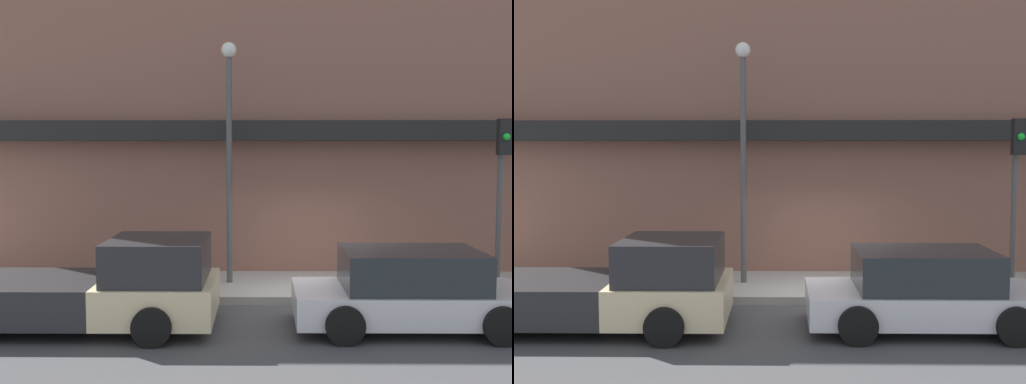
% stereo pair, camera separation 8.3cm
% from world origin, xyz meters
% --- Properties ---
extents(ground_plane, '(80.00, 80.00, 0.00)m').
position_xyz_m(ground_plane, '(0.00, 0.00, 0.00)').
color(ground_plane, '#424244').
extents(sidewalk, '(36.00, 2.69, 0.18)m').
position_xyz_m(sidewalk, '(0.00, 1.35, 0.09)').
color(sidewalk, '#ADA89E').
rests_on(sidewalk, ground).
extents(building, '(19.80, 3.80, 11.25)m').
position_xyz_m(building, '(0.01, 4.18, 5.61)').
color(building, brown).
rests_on(building, ground).
extents(pickup_truck, '(5.30, 2.28, 1.71)m').
position_xyz_m(pickup_truck, '(-4.31, -1.60, 0.75)').
color(pickup_truck, beige).
rests_on(pickup_truck, ground).
extents(parked_car, '(4.34, 2.05, 1.49)m').
position_xyz_m(parked_car, '(1.60, -1.60, 0.73)').
color(parked_car, silver).
rests_on(parked_car, ground).
extents(fire_hydrant, '(0.20, 0.20, 0.59)m').
position_xyz_m(fire_hydrant, '(2.08, 0.87, 0.47)').
color(fire_hydrant, yellow).
rests_on(fire_hydrant, sidewalk).
extents(street_lamp, '(0.36, 0.36, 5.69)m').
position_xyz_m(street_lamp, '(-1.95, 1.41, 3.72)').
color(street_lamp, '#4C4C4C').
rests_on(street_lamp, sidewalk).
extents(traffic_light, '(0.28, 0.42, 3.86)m').
position_xyz_m(traffic_light, '(4.20, 0.70, 2.83)').
color(traffic_light, '#4C4C4C').
rests_on(traffic_light, sidewalk).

